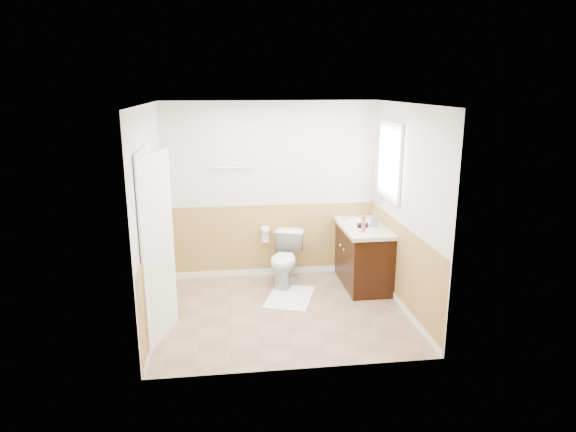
{
  "coord_description": "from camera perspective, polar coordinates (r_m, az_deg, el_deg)",
  "views": [
    {
      "loc": [
        -0.68,
        -5.68,
        2.7
      ],
      "look_at": [
        0.1,
        0.25,
        1.15
      ],
      "focal_mm": 31.56,
      "sensor_mm": 36.0,
      "label": 1
    }
  ],
  "objects": [
    {
      "name": "wall_back",
      "position": [
        7.16,
        -1.89,
        2.84
      ],
      "size": [
        3.0,
        0.0,
        3.0
      ],
      "primitive_type": "plane",
      "rotation": [
        1.57,
        0.0,
        0.0
      ],
      "color": "silver",
      "rests_on": "floor"
    },
    {
      "name": "mirror_panel",
      "position": [
        7.2,
        10.07,
        5.13
      ],
      "size": [
        0.02,
        0.35,
        0.9
      ],
      "primitive_type": "cube",
      "color": "silver",
      "rests_on": "wall_right"
    },
    {
      "name": "door_frame",
      "position": [
        5.55,
        -15.42,
        -3.53
      ],
      "size": [
        0.02,
        0.92,
        2.1
      ],
      "primitive_type": "cube",
      "color": "white",
      "rests_on": "wall_left"
    },
    {
      "name": "towel_bar",
      "position": [
        7.01,
        -6.37,
        5.42
      ],
      "size": [
        0.62,
        0.02,
        0.02
      ],
      "primitive_type": "cylinder",
      "rotation": [
        0.0,
        1.57,
        0.0
      ],
      "color": "silver",
      "rests_on": "wall_back"
    },
    {
      "name": "wainscot_left",
      "position": [
        6.14,
        -14.65,
        -6.95
      ],
      "size": [
        0.0,
        2.6,
        2.6
      ],
      "primitive_type": "plane",
      "rotation": [
        1.57,
        0.0,
        1.57
      ],
      "color": "tan",
      "rests_on": "floor"
    },
    {
      "name": "wainscot_right",
      "position": [
        6.46,
        12.66,
        -5.74
      ],
      "size": [
        0.0,
        2.6,
        2.6
      ],
      "primitive_type": "plane",
      "rotation": [
        1.57,
        0.0,
        -1.57
      ],
      "color": "tan",
      "rests_on": "floor"
    },
    {
      "name": "vanity_knob_right",
      "position": [
        7.05,
        5.94,
        -3.3
      ],
      "size": [
        0.03,
        0.03,
        0.03
      ],
      "primitive_type": "sphere",
      "color": "silver",
      "rests_on": "vanity_cabinet"
    },
    {
      "name": "wainscot_front",
      "position": [
        4.96,
        1.19,
        -11.82
      ],
      "size": [
        3.0,
        0.0,
        3.0
      ],
      "primitive_type": "plane",
      "rotation": [
        -1.57,
        0.0,
        0.0
      ],
      "color": "tan",
      "rests_on": "floor"
    },
    {
      "name": "bath_mat",
      "position": [
        6.69,
        0.22,
        -9.16
      ],
      "size": [
        0.78,
        0.93,
        0.02
      ],
      "primitive_type": "cube",
      "rotation": [
        0.0,
        0.0,
        -0.33
      ],
      "color": "white",
      "rests_on": "floor"
    },
    {
      "name": "sink_basin",
      "position": [
        7.08,
        8.28,
        -0.67
      ],
      "size": [
        0.36,
        0.36,
        0.02
      ],
      "primitive_type": "cylinder",
      "color": "white",
      "rests_on": "countertop"
    },
    {
      "name": "door_knob",
      "position": [
        5.86,
        -13.63,
        -3.25
      ],
      "size": [
        0.06,
        0.06,
        0.06
      ],
      "primitive_type": "sphere",
      "color": "silver",
      "rests_on": "door"
    },
    {
      "name": "toilet",
      "position": [
        7.01,
        -0.31,
        -4.94
      ],
      "size": [
        0.61,
        0.8,
        0.73
      ],
      "primitive_type": "imported",
      "rotation": [
        0.0,
        0.0,
        -0.33
      ],
      "color": "white",
      "rests_on": "floor"
    },
    {
      "name": "wall_left",
      "position": [
        5.92,
        -15.23,
        -0.17
      ],
      "size": [
        0.0,
        3.0,
        3.0
      ],
      "primitive_type": "plane",
      "rotation": [
        1.57,
        0.0,
        1.57
      ],
      "color": "silver",
      "rests_on": "floor"
    },
    {
      "name": "door",
      "position": [
        5.54,
        -14.63,
        -3.61
      ],
      "size": [
        0.29,
        0.78,
        2.04
      ],
      "primitive_type": "cube",
      "rotation": [
        0.0,
        0.0,
        -0.31
      ],
      "color": "white",
      "rests_on": "wall_left"
    },
    {
      "name": "wall_front",
      "position": [
        4.66,
        1.26,
        -3.6
      ],
      "size": [
        3.0,
        0.0,
        3.0
      ],
      "primitive_type": "plane",
      "rotation": [
        -1.57,
        0.0,
        0.0
      ],
      "color": "silver",
      "rests_on": "floor"
    },
    {
      "name": "wainscot_back",
      "position": [
        7.34,
        -1.83,
        -2.92
      ],
      "size": [
        3.0,
        0.0,
        3.0
      ],
      "primitive_type": "plane",
      "rotation": [
        1.57,
        0.0,
        0.0
      ],
      "color": "tan",
      "rests_on": "floor"
    },
    {
      "name": "wall_right",
      "position": [
        6.25,
        13.14,
        0.74
      ],
      "size": [
        0.0,
        3.0,
        3.0
      ],
      "primitive_type": "plane",
      "rotation": [
        1.57,
        0.0,
        -1.57
      ],
      "color": "silver",
      "rests_on": "floor"
    },
    {
      "name": "vanity_knob_left",
      "position": [
        6.87,
        6.32,
        -3.8
      ],
      "size": [
        0.03,
        0.03,
        0.03
      ],
      "primitive_type": "sphere",
      "color": "#B3B3BA",
      "rests_on": "vanity_cabinet"
    },
    {
      "name": "countertop",
      "position": [
        6.95,
        8.52,
        -1.28
      ],
      "size": [
        0.6,
        1.15,
        0.05
      ],
      "primitive_type": "cube",
      "color": "beige",
      "rests_on": "vanity_cabinet"
    },
    {
      "name": "tp_holder_bar",
      "position": [
        7.21,
        -2.59,
        -1.58
      ],
      "size": [
        0.14,
        0.02,
        0.02
      ],
      "primitive_type": "cylinder",
      "rotation": [
        0.0,
        1.57,
        0.0
      ],
      "color": "silver",
      "rests_on": "wall_back"
    },
    {
      "name": "soap_dispenser",
      "position": [
        6.9,
        9.74,
        -0.39
      ],
      "size": [
        0.09,
        0.09,
        0.2
      ],
      "primitive_type": "imported",
      "rotation": [
        0.0,
        0.0,
        0.01
      ],
      "color": "gray",
      "rests_on": "countertop"
    },
    {
      "name": "tp_roll",
      "position": [
        7.21,
        -2.59,
        -1.58
      ],
      "size": [
        0.1,
        0.11,
        0.11
      ],
      "primitive_type": "cylinder",
      "rotation": [
        0.0,
        1.57,
        0.0
      ],
      "color": "white",
      "rests_on": "tp_holder_bar"
    },
    {
      "name": "hair_dryer_handle",
      "position": [
        6.82,
        8.21,
        -1.3
      ],
      "size": [
        0.03,
        0.03,
        0.07
      ],
      "primitive_type": "cylinder",
      "color": "black",
      "rests_on": "countertop"
    },
    {
      "name": "ceiling",
      "position": [
        5.72,
        -0.68,
        12.53
      ],
      "size": [
        3.0,
        3.0,
        0.0
      ],
      "primitive_type": "plane",
      "rotation": [
        3.14,
        0.0,
        0.0
      ],
      "color": "white",
      "rests_on": "floor"
    },
    {
      "name": "floor",
      "position": [
        6.32,
        -0.61,
        -10.74
      ],
      "size": [
        3.0,
        3.0,
        0.0
      ],
      "primitive_type": "plane",
      "color": "#8C7051",
      "rests_on": "ground"
    },
    {
      "name": "window_glass",
      "position": [
        6.7,
        11.53,
        6.09
      ],
      "size": [
        0.01,
        0.7,
        0.9
      ],
      "primitive_type": "cube",
      "color": "white",
      "rests_on": "wall_right"
    },
    {
      "name": "hair_dryer_body",
      "position": [
        6.84,
        8.42,
        -1.01
      ],
      "size": [
        0.14,
        0.07,
        0.07
      ],
      "primitive_type": "cylinder",
      "rotation": [
        0.0,
        1.57,
        0.0
      ],
      "color": "black",
      "rests_on": "countertop"
    },
    {
      "name": "tp_sheet",
      "position": [
        7.24,
        -2.58,
        -2.41
      ],
      "size": [
        0.1,
        0.01,
        0.16
      ],
      "primitive_type": "cube",
      "color": "white",
      "rests_on": "tp_roll"
    },
    {
      "name": "faucet",
      "position": [
        7.12,
        9.69,
        -0.16
      ],
      "size": [
        0.02,
        0.02,
        0.14
      ],
      "primitive_type": "cylinder",
      "color": "silver",
      "rests_on": "countertop"
    },
    {
      "name": "window_frame",
      "position": [
        6.69,
        11.4,
        6.09
      ],
      "size": [
        0.04,
        0.8,
        1.0
      ],
      "primitive_type": "cube",
      "color": "white",
      "rests_on": "wall_right"
    },
    {
      "name": "vanity_cabinet",
      "position": [
        7.08,
        8.47,
        -4.58
      ],
      "size": [
        0.55,
        1.1,
        0.8
      ],
      "primitive_type": "cube",
      "color": "black",
      "rests_on": "floor"
    },
    {
      "name": "lotion_bottle",
      "position": [
        6.62,
        8.49,
        -0.86
      ],
      "size": [
        0.05,
        0.05,
        0.22
      ],
      "primitive_type": "cylinder",
      "color": "#D53758",
      "rests_on": "countertop"
    }
  ]
}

